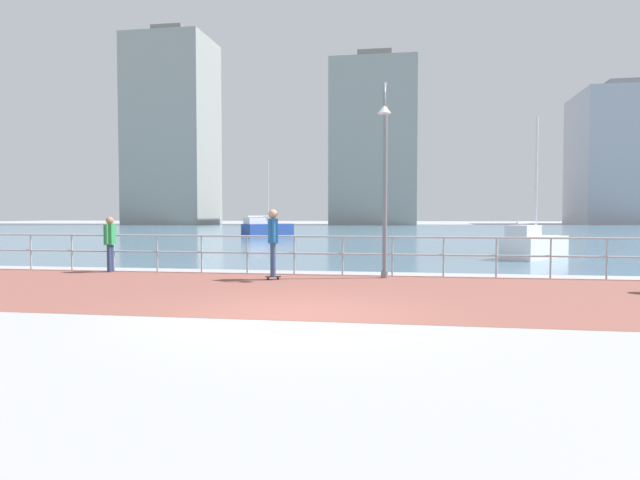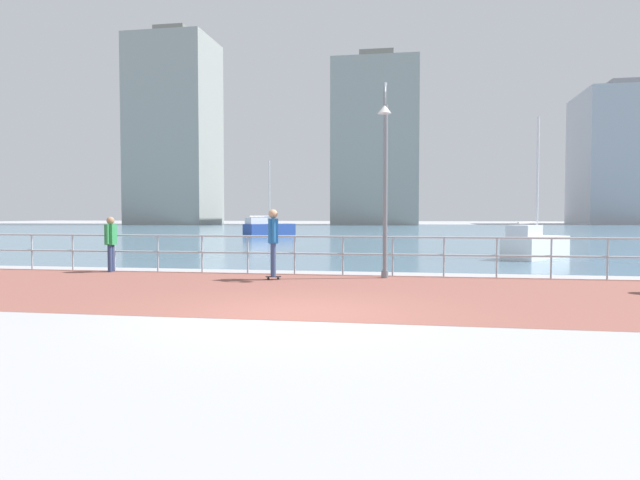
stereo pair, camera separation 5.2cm
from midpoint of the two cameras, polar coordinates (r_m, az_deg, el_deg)
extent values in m
plane|color=#9E9EA3|center=(49.53, 7.39, 0.54)|extent=(220.00, 220.00, 0.00)
cube|color=brown|center=(12.66, 0.31, -5.16)|extent=(28.00, 7.13, 0.01)
cube|color=slate|center=(61.00, 7.84, 0.90)|extent=(180.00, 88.00, 0.00)
cylinder|color=#9EADB7|center=(19.90, -26.83, -1.08)|extent=(0.05, 0.05, 1.08)
cylinder|color=#9EADB7|center=(19.10, -23.46, -1.16)|extent=(0.05, 0.05, 1.08)
cylinder|color=#9EADB7|center=(18.37, -19.80, -1.23)|extent=(0.05, 0.05, 1.08)
cylinder|color=#9EADB7|center=(17.72, -15.86, -1.31)|extent=(0.05, 0.05, 1.08)
cylinder|color=#9EADB7|center=(17.17, -11.65, -1.39)|extent=(0.05, 0.05, 1.08)
cylinder|color=#9EADB7|center=(16.71, -7.17, -1.47)|extent=(0.05, 0.05, 1.08)
cylinder|color=#9EADB7|center=(16.35, -2.47, -1.53)|extent=(0.05, 0.05, 1.08)
cylinder|color=#9EADB7|center=(16.11, 2.40, -1.59)|extent=(0.05, 0.05, 1.08)
cylinder|color=#9EADB7|center=(16.00, 7.38, -1.64)|extent=(0.05, 0.05, 1.08)
cylinder|color=#9EADB7|center=(16.00, 12.40, -1.68)|extent=(0.05, 0.05, 1.08)
cylinder|color=#9EADB7|center=(16.12, 17.38, -1.70)|extent=(0.05, 0.05, 1.08)
cylinder|color=#9EADB7|center=(16.37, 22.24, -1.72)|extent=(0.05, 0.05, 1.08)
cylinder|color=#9EADB7|center=(16.73, 26.93, -1.71)|extent=(0.05, 0.05, 1.08)
cylinder|color=#9EADB7|center=(16.08, 2.40, 0.33)|extent=(25.20, 0.06, 0.06)
cylinder|color=#9EADB7|center=(16.11, 2.40, -1.40)|extent=(25.20, 0.06, 0.06)
cylinder|color=slate|center=(15.45, 6.60, -3.43)|extent=(0.19, 0.19, 0.20)
cylinder|color=slate|center=(15.38, 6.65, 4.80)|extent=(0.12, 0.12, 4.62)
cylinder|color=slate|center=(15.67, 6.69, 15.28)|extent=(0.09, 0.18, 0.11)
cylinder|color=slate|center=(15.52, 6.66, 15.24)|extent=(0.09, 0.19, 0.15)
cylinder|color=slate|center=(15.37, 6.63, 15.04)|extent=(0.09, 0.19, 0.18)
cylinder|color=slate|center=(15.25, 6.61, 14.68)|extent=(0.09, 0.16, 0.19)
cylinder|color=slate|center=(15.16, 6.60, 14.21)|extent=(0.08, 0.13, 0.19)
cylinder|color=slate|center=(15.10, 6.59, 13.65)|extent=(0.08, 0.09, 0.17)
cone|color=silver|center=(15.07, 6.58, 12.90)|extent=(0.36, 0.36, 0.22)
cylinder|color=black|center=(15.03, -4.13, -3.85)|extent=(0.07, 0.05, 0.06)
cylinder|color=black|center=(14.96, -4.10, -3.88)|extent=(0.07, 0.05, 0.06)
cylinder|color=black|center=(15.01, -5.10, -3.86)|extent=(0.07, 0.05, 0.06)
cylinder|color=black|center=(14.94, -5.08, -3.89)|extent=(0.07, 0.05, 0.06)
cube|color=black|center=(14.98, -4.60, -3.68)|extent=(0.41, 0.23, 0.02)
cylinder|color=#384C7A|center=(15.02, -4.63, -1.97)|extent=(0.16, 0.16, 0.87)
cylinder|color=#384C7A|center=(14.86, -4.59, -2.01)|extent=(0.16, 0.16, 0.87)
cube|color=#236BB2|center=(14.90, -4.62, 0.91)|extent=(0.34, 0.40, 0.65)
cylinder|color=#236BB2|center=(15.13, -4.69, 1.00)|extent=(0.11, 0.11, 0.61)
cylinder|color=#236BB2|center=(14.67, -4.55, 0.95)|extent=(0.11, 0.11, 0.61)
sphere|color=tan|center=(14.89, -4.63, 2.62)|extent=(0.24, 0.24, 0.24)
cylinder|color=navy|center=(18.11, -20.02, -1.71)|extent=(0.14, 0.14, 0.81)
cylinder|color=navy|center=(17.97, -20.23, -1.75)|extent=(0.14, 0.14, 0.81)
cube|color=#2D8C4C|center=(18.00, -20.16, 0.52)|extent=(0.27, 0.36, 0.61)
cylinder|color=#2D8C4C|center=(18.21, -19.87, 0.59)|extent=(0.10, 0.10, 0.58)
cylinder|color=#2D8C4C|center=(17.79, -20.46, 0.54)|extent=(0.10, 0.10, 0.58)
sphere|color=#A37A5B|center=(17.99, -20.18, 1.84)|extent=(0.22, 0.22, 0.22)
cube|color=white|center=(23.93, 20.92, -0.70)|extent=(3.15, 3.97, 0.84)
cube|color=silver|center=(22.81, 19.86, 0.82)|extent=(1.48, 1.65, 0.47)
cylinder|color=silver|center=(23.95, 21.03, 5.92)|extent=(0.09, 0.09, 4.69)
cylinder|color=silver|center=(23.10, 20.17, 1.65)|extent=(1.02, 1.53, 0.07)
cube|color=#284799|center=(47.98, -5.04, 1.05)|extent=(3.94, 4.28, 0.95)
cube|color=silver|center=(47.22, -6.38, 1.93)|extent=(1.78, 1.85, 0.53)
cylinder|color=silver|center=(48.00, -5.06, 4.79)|extent=(0.11, 0.11, 5.30)
cylinder|color=silver|center=(47.41, -6.02, 2.38)|extent=(1.37, 1.58, 0.08)
cube|color=#939993|center=(102.57, 5.74, 9.46)|extent=(14.78, 13.28, 28.23)
cube|color=slate|center=(105.48, 5.78, 17.64)|extent=(5.91, 5.31, 2.00)
cube|color=#939993|center=(107.39, -14.36, 10.38)|extent=(14.15, 12.47, 33.04)
cube|color=slate|center=(111.17, -14.47, 19.36)|extent=(5.66, 4.99, 2.00)
cube|color=#A3A8B2|center=(121.50, 28.15, 7.19)|extent=(16.35, 17.68, 24.44)
cube|color=slate|center=(123.35, 28.28, 13.32)|extent=(6.54, 7.07, 2.00)
camera|label=1|loc=(0.03, -89.89, 0.00)|focal=31.94mm
camera|label=2|loc=(0.03, 90.11, 0.00)|focal=31.94mm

